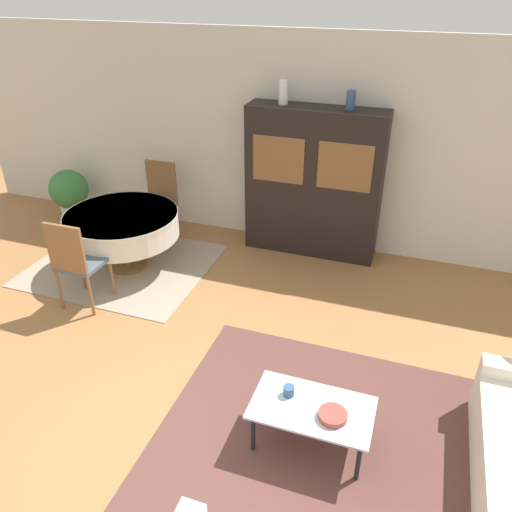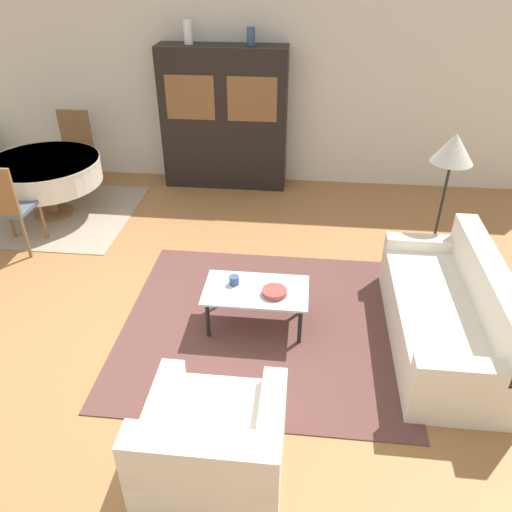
{
  "view_description": "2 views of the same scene",
  "coord_description": "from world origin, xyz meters",
  "px_view_note": "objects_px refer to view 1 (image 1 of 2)",
  "views": [
    {
      "loc": [
        1.52,
        -2.41,
        3.27
      ],
      "look_at": [
        0.2,
        1.4,
        0.95
      ],
      "focal_mm": 35.0,
      "sensor_mm": 36.0,
      "label": 1
    },
    {
      "loc": [
        1.42,
        -3.25,
        3.01
      ],
      "look_at": [
        1.04,
        0.28,
        0.75
      ],
      "focal_mm": 35.0,
      "sensor_mm": 36.0,
      "label": 2
    }
  ],
  "objects_px": {
    "vase_short": "(351,100)",
    "bowl": "(333,415)",
    "dining_chair_far": "(159,196)",
    "potted_plant": "(69,192)",
    "coffee_table": "(312,411)",
    "dining_chair_near": "(75,260)",
    "cup": "(289,391)",
    "dining_table": "(122,225)",
    "vase_tall": "(283,92)",
    "display_cabinet": "(313,183)"
  },
  "relations": [
    {
      "from": "display_cabinet",
      "to": "dining_chair_far",
      "type": "bearing_deg",
      "value": -172.31
    },
    {
      "from": "vase_short",
      "to": "potted_plant",
      "type": "height_order",
      "value": "vase_short"
    },
    {
      "from": "coffee_table",
      "to": "dining_chair_near",
      "type": "xyz_separation_m",
      "value": [
        -2.83,
        1.0,
        0.24
      ]
    },
    {
      "from": "dining_chair_near",
      "to": "bowl",
      "type": "bearing_deg",
      "value": -19.36
    },
    {
      "from": "cup",
      "to": "display_cabinet",
      "type": "bearing_deg",
      "value": 100.48
    },
    {
      "from": "dining_chair_far",
      "to": "vase_tall",
      "type": "xyz_separation_m",
      "value": [
        1.64,
        0.28,
        1.43
      ]
    },
    {
      "from": "vase_tall",
      "to": "potted_plant",
      "type": "height_order",
      "value": "vase_tall"
    },
    {
      "from": "cup",
      "to": "vase_short",
      "type": "xyz_separation_m",
      "value": [
        -0.19,
        3.04,
        1.55
      ]
    },
    {
      "from": "dining_table",
      "to": "bowl",
      "type": "distance_m",
      "value": 3.59
    },
    {
      "from": "dining_chair_far",
      "to": "vase_short",
      "type": "height_order",
      "value": "vase_short"
    },
    {
      "from": "vase_short",
      "to": "dining_table",
      "type": "bearing_deg",
      "value": -154.0
    },
    {
      "from": "dining_chair_near",
      "to": "dining_chair_far",
      "type": "distance_m",
      "value": 1.82
    },
    {
      "from": "display_cabinet",
      "to": "potted_plant",
      "type": "relative_size",
      "value": 2.53
    },
    {
      "from": "vase_tall",
      "to": "dining_chair_far",
      "type": "bearing_deg",
      "value": -170.34
    },
    {
      "from": "display_cabinet",
      "to": "cup",
      "type": "distance_m",
      "value": 3.13
    },
    {
      "from": "dining_table",
      "to": "vase_short",
      "type": "bearing_deg",
      "value": 26.0
    },
    {
      "from": "bowl",
      "to": "vase_short",
      "type": "bearing_deg",
      "value": 100.08
    },
    {
      "from": "dining_table",
      "to": "cup",
      "type": "height_order",
      "value": "dining_table"
    },
    {
      "from": "vase_short",
      "to": "potted_plant",
      "type": "xyz_separation_m",
      "value": [
        -3.99,
        -0.21,
        -1.57
      ]
    },
    {
      "from": "dining_chair_near",
      "to": "bowl",
      "type": "xyz_separation_m",
      "value": [
        3.0,
        -1.05,
        -0.17
      ]
    },
    {
      "from": "display_cabinet",
      "to": "bowl",
      "type": "xyz_separation_m",
      "value": [
        0.93,
        -3.15,
        -0.52
      ]
    },
    {
      "from": "dining_chair_near",
      "to": "bowl",
      "type": "relative_size",
      "value": 4.82
    },
    {
      "from": "bowl",
      "to": "cup",
      "type": "bearing_deg",
      "value": 162.5
    },
    {
      "from": "dining_chair_far",
      "to": "coffee_table",
      "type": "bearing_deg",
      "value": 135.13
    },
    {
      "from": "dining_table",
      "to": "bowl",
      "type": "height_order",
      "value": "dining_table"
    },
    {
      "from": "dining_chair_near",
      "to": "vase_short",
      "type": "bearing_deg",
      "value": 40.72
    },
    {
      "from": "display_cabinet",
      "to": "cup",
      "type": "relative_size",
      "value": 21.59
    },
    {
      "from": "vase_tall",
      "to": "potted_plant",
      "type": "distance_m",
      "value": 3.58
    },
    {
      "from": "display_cabinet",
      "to": "dining_chair_near",
      "type": "relative_size",
      "value": 1.81
    },
    {
      "from": "coffee_table",
      "to": "vase_tall",
      "type": "xyz_separation_m",
      "value": [
        -1.19,
        3.1,
        1.67
      ]
    },
    {
      "from": "dining_chair_far",
      "to": "potted_plant",
      "type": "relative_size",
      "value": 1.4
    },
    {
      "from": "vase_short",
      "to": "cup",
      "type": "bearing_deg",
      "value": -86.41
    },
    {
      "from": "vase_short",
      "to": "vase_tall",
      "type": "bearing_deg",
      "value": 180.0
    },
    {
      "from": "cup",
      "to": "vase_tall",
      "type": "relative_size",
      "value": 0.31
    },
    {
      "from": "cup",
      "to": "potted_plant",
      "type": "bearing_deg",
      "value": 145.91
    },
    {
      "from": "dining_table",
      "to": "dining_chair_far",
      "type": "distance_m",
      "value": 0.91
    },
    {
      "from": "display_cabinet",
      "to": "vase_tall",
      "type": "height_order",
      "value": "vase_tall"
    },
    {
      "from": "cup",
      "to": "vase_short",
      "type": "bearing_deg",
      "value": 93.59
    },
    {
      "from": "vase_short",
      "to": "bowl",
      "type": "bearing_deg",
      "value": -79.92
    },
    {
      "from": "dining_chair_near",
      "to": "vase_tall",
      "type": "bearing_deg",
      "value": 51.91
    },
    {
      "from": "dining_chair_near",
      "to": "bowl",
      "type": "height_order",
      "value": "dining_chair_near"
    },
    {
      "from": "dining_chair_near",
      "to": "vase_short",
      "type": "distance_m",
      "value": 3.51
    },
    {
      "from": "display_cabinet",
      "to": "dining_table",
      "type": "bearing_deg",
      "value": -150.1
    },
    {
      "from": "coffee_table",
      "to": "bowl",
      "type": "xyz_separation_m",
      "value": [
        0.17,
        -0.05,
        0.07
      ]
    },
    {
      "from": "bowl",
      "to": "potted_plant",
      "type": "height_order",
      "value": "potted_plant"
    },
    {
      "from": "cup",
      "to": "vase_tall",
      "type": "height_order",
      "value": "vase_tall"
    },
    {
      "from": "vase_tall",
      "to": "coffee_table",
      "type": "bearing_deg",
      "value": -69.04
    },
    {
      "from": "coffee_table",
      "to": "vase_tall",
      "type": "distance_m",
      "value": 3.71
    },
    {
      "from": "dining_chair_far",
      "to": "potted_plant",
      "type": "xyz_separation_m",
      "value": [
        -1.55,
        0.07,
        -0.17
      ]
    },
    {
      "from": "potted_plant",
      "to": "display_cabinet",
      "type": "bearing_deg",
      "value": 3.23
    }
  ]
}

